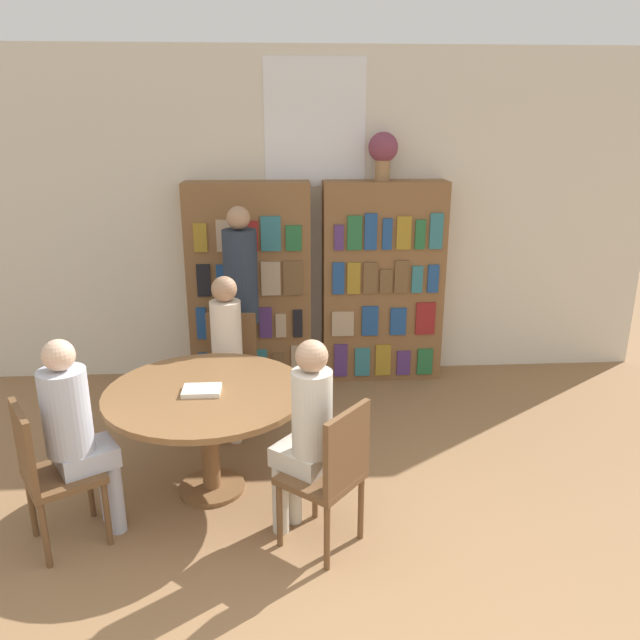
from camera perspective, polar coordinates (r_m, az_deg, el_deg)
wall_back at (r=5.87m, az=-0.45°, el=9.30°), size 6.40×0.07×3.00m
bookshelf_left at (r=5.80m, az=-6.45°, el=3.24°), size 1.12×0.34×1.86m
bookshelf_right at (r=5.87m, az=5.73°, el=3.44°), size 1.12×0.34×1.86m
flower_vase at (r=5.69m, az=5.79°, el=15.14°), size 0.26×0.26×0.42m
reading_table at (r=4.13m, az=-10.27°, el=-7.67°), size 1.31×1.31×0.74m
chair_near_camera at (r=3.93m, az=-23.61°, el=-12.35°), size 0.55×0.55×0.91m
chair_left_side at (r=5.07m, az=-8.16°, el=-4.02°), size 0.43×0.43×0.91m
chair_far_side at (r=3.60m, az=1.07°, el=-13.59°), size 0.56×0.56×0.91m
seated_reader_left at (r=4.83m, az=-8.59°, el=-2.53°), size 0.26×0.37×1.27m
seated_reader_right at (r=3.60m, az=-1.35°, el=-10.02°), size 0.39×0.38×1.26m
seated_reader_back at (r=3.87m, az=-21.37°, el=-9.12°), size 0.41×0.39×1.25m
librarian_standing at (r=5.29m, az=-7.21°, el=3.07°), size 0.29×0.56×1.72m
open_book_on_table at (r=4.05m, az=-10.76°, el=-6.34°), size 0.24×0.18×0.03m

